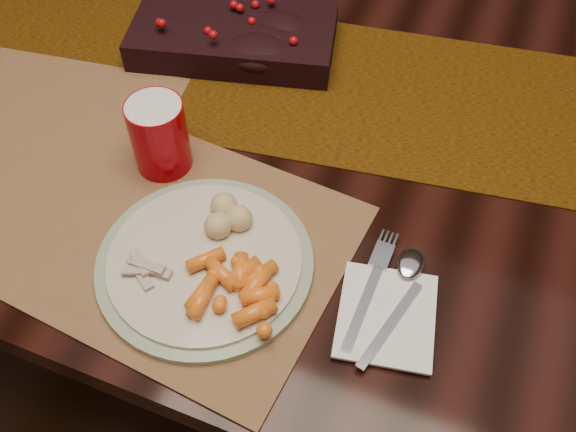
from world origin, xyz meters
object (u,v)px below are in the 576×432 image
at_px(placemat_main, 164,236).
at_px(turkey_shreds, 150,267).
at_px(red_cup, 159,136).
at_px(dining_table, 322,252).
at_px(centerpiece, 233,32).
at_px(dinner_plate, 205,262).
at_px(mashed_potatoes, 228,216).
at_px(napkin, 387,316).
at_px(baby_carrots, 232,280).

xyz_separation_m(placemat_main, turkey_shreds, (0.02, -0.06, 0.02)).
relative_size(placemat_main, red_cup, 4.33).
relative_size(dining_table, centerpiece, 5.58).
bearing_deg(red_cup, dinner_plate, -46.25).
bearing_deg(mashed_potatoes, centerpiece, 113.60).
relative_size(mashed_potatoes, napkin, 0.57).
distance_m(centerpiece, napkin, 0.54).
height_order(placemat_main, baby_carrots, baby_carrots).
distance_m(dining_table, red_cup, 0.51).
distance_m(mashed_potatoes, napkin, 0.23).
bearing_deg(dining_table, baby_carrots, -90.92).
height_order(placemat_main, mashed_potatoes, mashed_potatoes).
distance_m(dining_table, mashed_potatoes, 0.50).
distance_m(centerpiece, placemat_main, 0.39).
distance_m(dining_table, napkin, 0.52).
relative_size(baby_carrots, napkin, 0.91).
distance_m(turkey_shreds, napkin, 0.29).
xyz_separation_m(centerpiece, mashed_potatoes, (0.15, -0.35, 0.00)).
height_order(baby_carrots, napkin, baby_carrots).
distance_m(centerpiece, baby_carrots, 0.47).
height_order(napkin, red_cup, red_cup).
bearing_deg(centerpiece, napkin, -46.20).
bearing_deg(napkin, centerpiece, 123.30).
bearing_deg(red_cup, turkey_shreds, -66.02).
distance_m(dining_table, centerpiece, 0.46).
xyz_separation_m(dining_table, placemat_main, (-0.12, -0.30, 0.38)).
distance_m(placemat_main, mashed_potatoes, 0.09).
height_order(dinner_plate, turkey_shreds, turkey_shreds).
bearing_deg(placemat_main, dining_table, 73.35).
distance_m(dining_table, dinner_plate, 0.51).
distance_m(baby_carrots, napkin, 0.19).
height_order(dining_table, turkey_shreds, turkey_shreds).
xyz_separation_m(dining_table, red_cup, (-0.18, -0.19, 0.43)).
height_order(dining_table, red_cup, red_cup).
bearing_deg(placemat_main, turkey_shreds, -67.74).
bearing_deg(red_cup, centerpiece, 93.35).
xyz_separation_m(turkey_shreds, red_cup, (-0.08, 0.17, 0.03)).
height_order(centerpiece, mashed_potatoes, centerpiece).
distance_m(dining_table, placemat_main, 0.50).
xyz_separation_m(placemat_main, napkin, (0.30, -0.01, 0.00)).
bearing_deg(dinner_plate, red_cup, 133.75).
distance_m(mashed_potatoes, turkey_shreds, 0.11).
distance_m(centerpiece, dinner_plate, 0.43).
height_order(turkey_shreds, napkin, turkey_shreds).
height_order(dining_table, baby_carrots, baby_carrots).
height_order(dinner_plate, red_cup, red_cup).
bearing_deg(turkey_shreds, dinner_plate, 36.91).
xyz_separation_m(dining_table, baby_carrots, (-0.01, -0.35, 0.40)).
height_order(dining_table, mashed_potatoes, mashed_potatoes).
relative_size(centerpiece, red_cup, 3.04).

